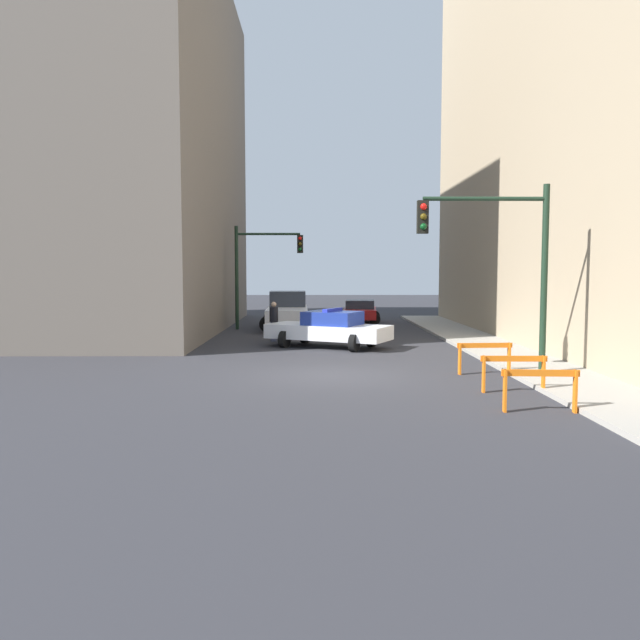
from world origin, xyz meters
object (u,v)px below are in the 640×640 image
object	(u,v)px
traffic_light_near	(503,250)
parked_car_near	(360,311)
pedestrian_crossing	(274,321)
white_truck	(288,311)
barrier_mid	(514,367)
police_car	(329,329)
barrier_back	(485,353)
traffic_light_far	(258,262)
barrier_front	(540,383)

from	to	relation	value
traffic_light_near	parked_car_near	size ratio (longest dim) A/B	1.17
pedestrian_crossing	white_truck	bearing A→B (deg)	-65.10
traffic_light_near	barrier_mid	xyz separation A→B (m)	(-0.39, -2.37, -2.91)
parked_car_near	traffic_light_near	bearing A→B (deg)	-76.63
police_car	barrier_back	size ratio (longest dim) A/B	3.14
traffic_light_far	white_truck	size ratio (longest dim) A/B	0.96
traffic_light_far	pedestrian_crossing	size ratio (longest dim) A/B	3.13
pedestrian_crossing	barrier_mid	xyz separation A→B (m)	(6.53, -11.20, -0.24)
parked_car_near	barrier_back	distance (m)	17.96
traffic_light_near	traffic_light_far	world-z (taller)	traffic_light_near
parked_car_near	barrier_mid	xyz separation A→B (m)	(2.22, -20.52, -0.06)
barrier_back	traffic_light_far	bearing A→B (deg)	118.90
white_truck	pedestrian_crossing	bearing A→B (deg)	-94.57
traffic_light_near	barrier_back	xyz separation A→B (m)	(-0.36, 0.33, -2.91)
white_truck	barrier_front	distance (m)	20.01
parked_car_near	pedestrian_crossing	xyz separation A→B (m)	(-4.31, -9.32, 0.19)
police_car	white_truck	size ratio (longest dim) A/B	0.92
pedestrian_crossing	traffic_light_far	bearing A→B (deg)	-50.19
barrier_mid	barrier_back	size ratio (longest dim) A/B	1.00
traffic_light_near	barrier_front	xyz separation A→B (m)	(-0.52, -4.50, -2.91)
traffic_light_far	police_car	world-z (taller)	traffic_light_far
traffic_light_near	barrier_front	bearing A→B (deg)	-96.55
white_truck	barrier_back	world-z (taller)	white_truck
barrier_mid	pedestrian_crossing	bearing A→B (deg)	120.25
white_truck	parked_car_near	distance (m)	5.36
pedestrian_crossing	barrier_back	size ratio (longest dim) A/B	1.04
white_truck	police_car	bearing A→B (deg)	-77.44
police_car	pedestrian_crossing	size ratio (longest dim) A/B	3.03
barrier_mid	barrier_back	distance (m)	2.70
traffic_light_near	barrier_front	world-z (taller)	traffic_light_near
white_truck	barrier_mid	bearing A→B (deg)	-71.18
white_truck	barrier_front	bearing A→B (deg)	-73.63
police_car	traffic_light_near	bearing A→B (deg)	-118.25
pedestrian_crossing	parked_car_near	bearing A→B (deg)	-86.64
police_car	white_truck	distance (m)	8.15
traffic_light_near	parked_car_near	world-z (taller)	traffic_light_near
traffic_light_far	barrier_back	world-z (taller)	traffic_light_far
barrier_mid	police_car	bearing A→B (deg)	115.21
police_car	parked_car_near	world-z (taller)	police_car
pedestrian_crossing	barrier_front	distance (m)	14.79
traffic_light_near	parked_car_near	distance (m)	18.55
barrier_front	barrier_mid	size ratio (longest dim) A/B	1.00
pedestrian_crossing	barrier_mid	bearing A→B (deg)	148.43
white_truck	parked_car_near	world-z (taller)	white_truck
traffic_light_far	barrier_mid	bearing A→B (deg)	-65.29
parked_car_near	barrier_mid	bearing A→B (deg)	-78.63
police_car	barrier_back	world-z (taller)	police_car
traffic_light_far	barrier_mid	xyz separation A→B (m)	(7.64, -16.61, -2.78)
white_truck	parked_car_near	bearing A→B (deg)	40.65
white_truck	barrier_front	size ratio (longest dim) A/B	3.40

